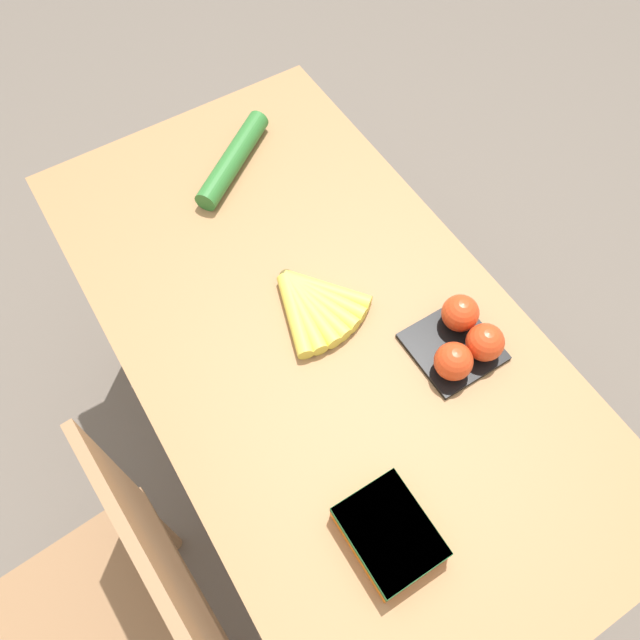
% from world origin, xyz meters
% --- Properties ---
extents(ground_plane, '(12.00, 12.00, 0.00)m').
position_xyz_m(ground_plane, '(0.00, 0.00, 0.00)').
color(ground_plane, '#665B51').
extents(dining_table, '(1.38, 0.73, 0.77)m').
position_xyz_m(dining_table, '(0.00, 0.00, 0.66)').
color(dining_table, '#9E7044').
rests_on(dining_table, ground_plane).
extents(chair, '(0.44, 0.43, 0.92)m').
position_xyz_m(chair, '(-0.20, 0.58, 0.48)').
color(chair, '#8E6642').
rests_on(chair, ground_plane).
extents(banana_bunch, '(0.20, 0.20, 0.03)m').
position_xyz_m(banana_bunch, '(0.05, -0.01, 0.79)').
color(banana_bunch, brown).
rests_on(banana_bunch, dining_table).
extents(tomato_pack, '(0.16, 0.16, 0.08)m').
position_xyz_m(tomato_pack, '(-0.18, -0.20, 0.81)').
color(tomato_pack, black).
rests_on(tomato_pack, dining_table).
extents(carrot_bag, '(0.16, 0.13, 0.05)m').
position_xyz_m(carrot_bag, '(-0.40, 0.11, 0.80)').
color(carrot_bag, orange).
rests_on(carrot_bag, dining_table).
extents(cucumber_near, '(0.20, 0.26, 0.05)m').
position_xyz_m(cucumber_near, '(0.47, -0.06, 0.80)').
color(cucumber_near, '#2D702D').
rests_on(cucumber_near, dining_table).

